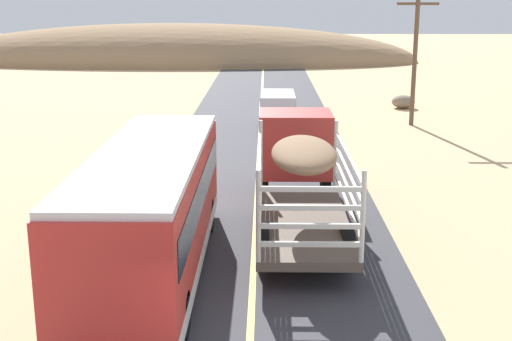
{
  "coord_description": "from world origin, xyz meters",
  "views": [
    {
      "loc": [
        0.31,
        -9.15,
        6.81
      ],
      "look_at": [
        0.0,
        11.54,
        1.51
      ],
      "focal_mm": 47.76,
      "sensor_mm": 36.0,
      "label": 1
    }
  ],
  "objects_px": {
    "livestock_truck": "(298,158)",
    "bus": "(151,209)",
    "boulder_mid_field": "(403,102)",
    "power_pole_mid": "(415,55)",
    "car_far": "(278,109)"
  },
  "relations": [
    {
      "from": "power_pole_mid",
      "to": "boulder_mid_field",
      "type": "distance_m",
      "value": 6.72
    },
    {
      "from": "livestock_truck",
      "to": "bus",
      "type": "bearing_deg",
      "value": -126.28
    },
    {
      "from": "bus",
      "to": "power_pole_mid",
      "type": "distance_m",
      "value": 23.52
    },
    {
      "from": "car_far",
      "to": "power_pole_mid",
      "type": "bearing_deg",
      "value": 11.9
    },
    {
      "from": "bus",
      "to": "boulder_mid_field",
      "type": "relative_size",
      "value": 6.96
    },
    {
      "from": "livestock_truck",
      "to": "power_pole_mid",
      "type": "bearing_deg",
      "value": 66.11
    },
    {
      "from": "livestock_truck",
      "to": "power_pole_mid",
      "type": "xyz_separation_m",
      "value": [
        6.9,
        15.59,
        2.01
      ]
    },
    {
      "from": "livestock_truck",
      "to": "bus",
      "type": "xyz_separation_m",
      "value": [
        -3.84,
        -5.23,
        -0.04
      ]
    },
    {
      "from": "boulder_mid_field",
      "to": "power_pole_mid",
      "type": "bearing_deg",
      "value": -96.66
    },
    {
      "from": "bus",
      "to": "power_pole_mid",
      "type": "relative_size",
      "value": 1.42
    },
    {
      "from": "livestock_truck",
      "to": "boulder_mid_field",
      "type": "relative_size",
      "value": 6.75
    },
    {
      "from": "livestock_truck",
      "to": "power_pole_mid",
      "type": "distance_m",
      "value": 17.16
    },
    {
      "from": "car_far",
      "to": "boulder_mid_field",
      "type": "relative_size",
      "value": 3.21
    },
    {
      "from": "bus",
      "to": "boulder_mid_field",
      "type": "bearing_deg",
      "value": 66.75
    },
    {
      "from": "livestock_truck",
      "to": "boulder_mid_field",
      "type": "xyz_separation_m",
      "value": [
        7.58,
        21.35,
        -1.38
      ]
    }
  ]
}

